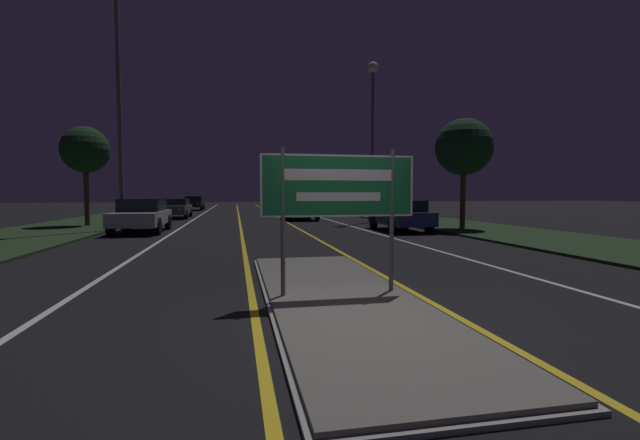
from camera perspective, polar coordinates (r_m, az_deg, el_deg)
The scene contains 22 objects.
ground_plane at distance 5.57m, azimuth 6.06°, elevation -13.94°, with size 160.00×160.00×0.00m, color black.
median_island at distance 6.88m, azimuth 2.47°, elevation -10.15°, with size 2.31×7.77×0.10m.
verge_left at distance 26.34m, azimuth -28.69°, elevation -0.43°, with size 5.00×100.00×0.08m.
verge_right at distance 27.46m, azimuth 12.60°, elevation 0.07°, with size 5.00×100.00×0.08m.
centre_line_yellow_left at distance 30.11m, azimuth -10.75°, elevation 0.33°, with size 0.12×70.00×0.01m.
centre_line_yellow_right at distance 30.26m, azimuth -5.66°, elevation 0.39°, with size 0.12×70.00×0.01m.
lane_line_white_left at distance 30.23m, azimuth -16.17°, elevation 0.26°, with size 0.12×70.00×0.01m.
lane_line_white_right at distance 30.66m, azimuth -0.34°, elevation 0.45°, with size 0.12×70.00×0.01m.
edge_line_white_left at distance 30.63m, azimuth -21.77°, elevation 0.19°, with size 0.10×70.00×0.01m.
edge_line_white_right at distance 31.37m, azimuth 5.05°, elevation 0.50°, with size 0.10×70.00×0.01m.
highway_sign at distance 6.68m, azimuth 2.52°, elevation 3.86°, with size 2.44×0.07×2.27m.
streetlight_left_near at distance 21.44m, azimuth -25.34°, elevation 18.22°, with size 0.57×0.57×11.10m.
streetlight_right_near at distance 25.34m, azimuth 7.03°, elevation 14.30°, with size 0.62×0.62×9.13m.
car_receding_0 at distance 19.39m, azimuth 10.67°, elevation 0.69°, with size 1.84×4.14×1.37m.
car_receding_1 at distance 27.43m, azimuth -2.69°, elevation 1.62°, with size 1.96×4.78×1.38m.
car_receding_2 at distance 36.48m, azimuth 0.93°, elevation 2.06°, with size 1.99×4.24×1.33m.
car_receding_3 at distance 49.69m, azimuth -6.55°, elevation 2.54°, with size 2.04×4.35×1.54m.
car_approaching_0 at distance 19.95m, azimuth -22.66°, elevation 0.69°, with size 1.99×4.44×1.45m.
car_approaching_1 at distance 30.65m, azimuth -18.72°, elevation 1.56°, with size 1.91×4.71×1.31m.
car_approaching_2 at distance 44.40m, azimuth -16.47°, elevation 2.23°, with size 1.88×4.65×1.40m.
roadside_palm_left at distance 24.35m, azimuth -28.83°, elevation 8.15°, with size 2.28×2.28×4.90m.
roadside_palm_right at distance 20.74m, azimuth 18.63°, elevation 9.16°, with size 2.57×2.57×4.99m.
Camera 1 is at (-1.59, -5.07, 1.67)m, focal length 24.00 mm.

